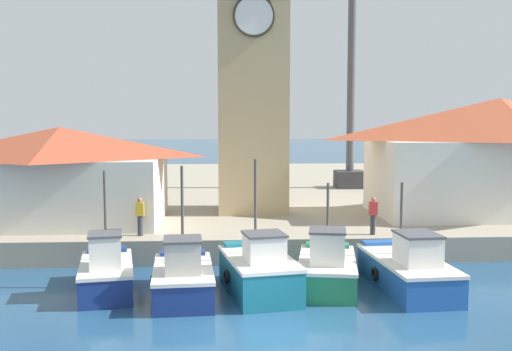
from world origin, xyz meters
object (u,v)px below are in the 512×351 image
object	(u,v)px
dock_worker_near_tower	(373,215)
clock_tower	(252,72)
warehouse_left	(61,174)
dock_worker_along_quay	(140,216)
fishing_boat_far_left	(106,272)
fishing_boat_center	(408,269)
fishing_boat_mid_left	(327,267)
warehouse_right	(498,155)
fishing_boat_left_outer	(183,277)
fishing_boat_left_inner	(259,271)
port_crane_near	(349,85)

from	to	relation	value
dock_worker_near_tower	clock_tower	bearing A→B (deg)	125.07
warehouse_left	dock_worker_along_quay	size ratio (longest dim) A/B	6.06
fishing_boat_far_left	fishing_boat_center	size ratio (longest dim) A/B	0.81
fishing_boat_mid_left	fishing_boat_center	bearing A→B (deg)	-7.86
warehouse_right	warehouse_left	bearing A→B (deg)	-177.27
fishing_boat_mid_left	clock_tower	world-z (taller)	clock_tower
fishing_boat_left_outer	fishing_boat_left_inner	bearing A→B (deg)	6.02
warehouse_left	dock_worker_near_tower	bearing A→B (deg)	-15.26
fishing_boat_left_outer	fishing_boat_mid_left	size ratio (longest dim) A/B	0.95
clock_tower	port_crane_near	world-z (taller)	port_crane_near
fishing_boat_far_left	clock_tower	xyz separation A→B (m)	(5.61, 11.16, 7.66)
fishing_boat_center	clock_tower	distance (m)	14.57
fishing_boat_mid_left	port_crane_near	world-z (taller)	port_crane_near
fishing_boat_far_left	fishing_boat_left_inner	bearing A→B (deg)	-5.14
clock_tower	warehouse_left	xyz separation A→B (m)	(-9.22, -3.01, -5.01)
fishing_boat_far_left	warehouse_left	bearing A→B (deg)	113.86
warehouse_right	dock_worker_near_tower	world-z (taller)	warehouse_right
fishing_boat_left_outer	fishing_boat_center	world-z (taller)	fishing_boat_left_outer
warehouse_left	dock_worker_near_tower	distance (m)	14.60
fishing_boat_left_inner	dock_worker_along_quay	size ratio (longest dim) A/B	2.84
fishing_boat_left_inner	dock_worker_near_tower	bearing A→B (deg)	42.97
port_crane_near	dock_worker_along_quay	world-z (taller)	port_crane_near
warehouse_right	port_crane_near	bearing A→B (deg)	112.65
fishing_boat_left_outer	warehouse_right	world-z (taller)	warehouse_right
fishing_boat_far_left	port_crane_near	distance (m)	26.23
fishing_boat_left_outer	warehouse_right	distance (m)	18.63
warehouse_right	port_crane_near	distance (m)	14.03
fishing_boat_far_left	warehouse_right	world-z (taller)	warehouse_right
fishing_boat_left_inner	warehouse_right	size ratio (longest dim) A/B	0.36
warehouse_left	dock_worker_along_quay	distance (m)	5.62
warehouse_right	dock_worker_along_quay	distance (m)	18.24
clock_tower	warehouse_left	distance (m)	10.92
clock_tower	warehouse_left	world-z (taller)	clock_tower
fishing_boat_mid_left	dock_worker_near_tower	bearing A→B (deg)	57.15
fishing_boat_left_inner	dock_worker_near_tower	xyz separation A→B (m)	(5.15, 4.80, 1.10)
fishing_boat_mid_left	clock_tower	xyz separation A→B (m)	(-2.10, 11.01, 7.66)
dock_worker_near_tower	dock_worker_along_quay	distance (m)	9.87
clock_tower	port_crane_near	xyz separation A→B (m)	(7.31, 10.37, -0.07)
fishing_boat_left_outer	port_crane_near	distance (m)	25.67
warehouse_right	dock_worker_along_quay	bearing A→B (deg)	-165.53
fishing_boat_left_inner	fishing_boat_center	distance (m)	5.25
fishing_boat_far_left	fishing_boat_left_inner	xyz separation A→B (m)	(5.26, -0.47, 0.08)
fishing_boat_left_inner	fishing_boat_mid_left	size ratio (longest dim) A/B	0.99
fishing_boat_center	warehouse_right	size ratio (longest dim) A/B	0.42
fishing_boat_left_inner	fishing_boat_mid_left	world-z (taller)	fishing_boat_left_inner
port_crane_near	warehouse_left	bearing A→B (deg)	-141.00
warehouse_left	warehouse_right	world-z (taller)	warehouse_right
clock_tower	port_crane_near	distance (m)	12.69
warehouse_left	port_crane_near	world-z (taller)	port_crane_near
warehouse_left	port_crane_near	bearing A→B (deg)	39.00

